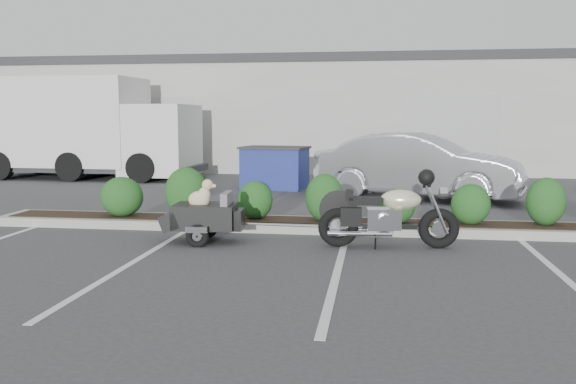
# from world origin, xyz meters

# --- Properties ---
(ground) EXTENTS (90.00, 90.00, 0.00)m
(ground) POSITION_xyz_m (0.00, 0.00, 0.00)
(ground) COLOR #38383A
(ground) RESTS_ON ground
(planter_kerb) EXTENTS (12.00, 1.00, 0.15)m
(planter_kerb) POSITION_xyz_m (1.00, 2.20, 0.07)
(planter_kerb) COLOR #9E9E93
(planter_kerb) RESTS_ON ground
(building) EXTENTS (26.00, 10.00, 4.00)m
(building) POSITION_xyz_m (0.00, 17.00, 2.00)
(building) COLOR #9EA099
(building) RESTS_ON ground
(motorcycle) EXTENTS (2.07, 0.71, 1.19)m
(motorcycle) POSITION_xyz_m (1.84, 0.90, 0.47)
(motorcycle) COLOR black
(motorcycle) RESTS_ON ground
(pet_trailer) EXTENTS (1.65, 0.93, 0.98)m
(pet_trailer) POSITION_xyz_m (-0.94, 0.92, 0.41)
(pet_trailer) COLOR black
(pet_trailer) RESTS_ON ground
(sedan) EXTENTS (4.96, 2.95, 1.54)m
(sedan) POSITION_xyz_m (2.64, 6.43, 0.77)
(sedan) COLOR silver
(sedan) RESTS_ON ground
(dumpster) EXTENTS (1.88, 1.43, 1.13)m
(dumpster) POSITION_xyz_m (-1.03, 8.04, 0.57)
(dumpster) COLOR navy
(dumpster) RESTS_ON ground
(delivery_truck) EXTENTS (6.88, 2.59, 3.11)m
(delivery_truck) POSITION_xyz_m (-7.16, 10.03, 1.50)
(delivery_truck) COLOR silver
(delivery_truck) RESTS_ON ground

